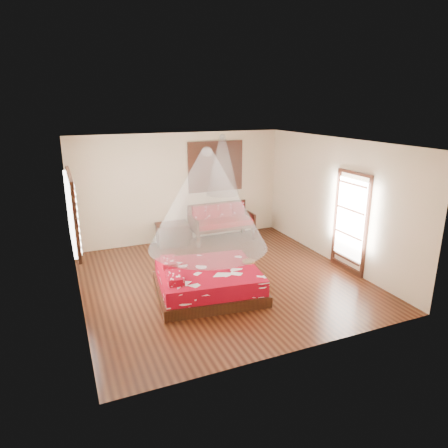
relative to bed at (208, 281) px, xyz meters
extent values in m
cube|color=black|center=(0.49, 0.49, -0.26)|extent=(5.50, 5.50, 0.02)
cube|color=white|center=(0.49, 0.49, 2.56)|extent=(5.50, 5.50, 0.02)
cube|color=beige|center=(-2.27, 0.49, 1.15)|extent=(0.02, 5.50, 2.80)
cube|color=beige|center=(3.25, 0.49, 1.15)|extent=(0.02, 5.50, 2.80)
cube|color=beige|center=(0.49, 3.25, 1.15)|extent=(5.50, 0.02, 2.80)
cube|color=beige|center=(0.49, -2.27, 1.15)|extent=(5.50, 0.02, 2.80)
cube|color=black|center=(0.02, 0.00, -0.15)|extent=(2.13, 1.98, 0.20)
cube|color=maroon|center=(0.02, 0.00, 0.10)|extent=(2.02, 1.86, 0.30)
cube|color=maroon|center=(-0.72, -0.28, 0.31)|extent=(0.34, 0.53, 0.13)
cube|color=maroon|center=(-0.63, 0.45, 0.31)|extent=(0.34, 0.53, 0.13)
cube|color=black|center=(0.68, 2.48, -0.04)|extent=(0.08, 0.08, 0.42)
cube|color=black|center=(2.23, 2.48, -0.04)|extent=(0.08, 0.08, 0.42)
cube|color=black|center=(0.68, 3.10, -0.04)|extent=(0.08, 0.08, 0.42)
cube|color=black|center=(2.23, 3.10, -0.04)|extent=(0.08, 0.08, 0.42)
cube|color=black|center=(1.46, 2.79, 0.13)|extent=(1.67, 0.74, 0.08)
cube|color=maroon|center=(1.46, 2.79, 0.24)|extent=(1.61, 0.68, 0.14)
cube|color=black|center=(1.46, 3.12, 0.42)|extent=(1.67, 0.06, 0.55)
cube|color=black|center=(0.66, 2.79, 0.29)|extent=(0.06, 0.74, 0.30)
cube|color=black|center=(2.25, 2.79, 0.29)|extent=(0.06, 0.74, 0.30)
cube|color=maroon|center=(0.90, 3.00, 0.49)|extent=(0.35, 0.19, 0.37)
cube|color=maroon|center=(1.27, 3.00, 0.49)|extent=(0.35, 0.19, 0.37)
cube|color=maroon|center=(1.64, 3.00, 0.49)|extent=(0.35, 0.19, 0.37)
cube|color=maroon|center=(2.01, 3.00, 0.49)|extent=(0.35, 0.19, 0.37)
cube|color=black|center=(0.14, 2.94, 0.00)|extent=(0.80, 0.60, 0.50)
cube|color=black|center=(0.14, 2.94, 0.28)|extent=(0.85, 0.65, 0.05)
cube|color=black|center=(1.46, 3.21, 1.65)|extent=(1.52, 0.06, 1.32)
cube|color=black|center=(1.46, 3.20, 1.65)|extent=(1.35, 0.04, 1.10)
cube|color=black|center=(-2.23, 0.69, 1.45)|extent=(0.08, 1.74, 1.34)
cube|color=white|center=(-2.19, 0.69, 1.45)|extent=(0.04, 1.54, 1.10)
cube|color=black|center=(3.21, -0.11, 0.80)|extent=(0.08, 1.02, 2.16)
cube|color=white|center=(3.19, -0.11, 0.90)|extent=(0.03, 0.82, 1.70)
cylinder|color=brown|center=(0.87, 0.00, 0.26)|extent=(0.25, 0.25, 0.03)
cone|color=white|center=(0.02, 0.00, 1.60)|extent=(2.20, 2.20, 1.80)
cone|color=white|center=(1.46, 2.74, 1.75)|extent=(0.84, 0.84, 1.50)
camera|label=1|loc=(-2.42, -6.53, 3.26)|focal=32.00mm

